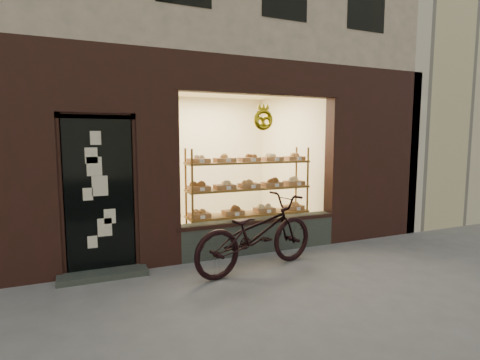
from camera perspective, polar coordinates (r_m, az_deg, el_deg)
name	(u,v)px	position (r m, az deg, el deg)	size (l,w,h in m)	color
ground	(309,310)	(4.39, 10.40, -18.88)	(90.00, 90.00, 0.00)	#5A5A5A
neighbor_right	(463,58)	(14.97, 30.86, 15.68)	(12.00, 7.00, 9.00)	beige
display_shelf	(249,195)	(6.50, 1.38, -2.28)	(2.20, 0.45, 1.70)	brown
bicycle	(256,233)	(5.34, 2.52, -8.11)	(0.70, 2.01, 1.06)	black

